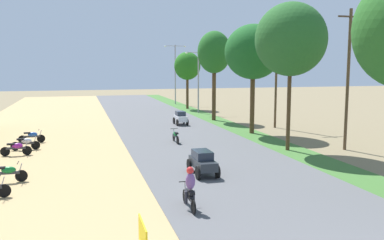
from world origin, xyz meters
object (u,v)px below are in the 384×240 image
(streetlamp_near, at_px, (198,77))
(streetlamp_mid, at_px, (175,70))
(median_tree_fifth, at_px, (187,66))
(car_hatchback_white, at_px, (180,117))
(median_tree_second, at_px, (291,40))
(utility_pole_far, at_px, (348,78))
(motorbike_foreground_rider, at_px, (189,189))
(car_sedan_charcoal, at_px, (203,161))
(median_tree_third, at_px, (253,52))
(parked_motorbike_fourth, at_px, (26,142))
(utility_pole_near, at_px, (276,70))
(motorbike_ahead_second, at_px, (176,136))
(median_tree_fourth, at_px, (214,53))
(parked_motorbike_second, at_px, (8,172))
(parked_motorbike_fifth, at_px, (32,136))
(street_signboard, at_px, (143,239))
(parked_motorbike_third, at_px, (16,148))

(streetlamp_near, xyz_separation_m, streetlamp_mid, (0.00, 11.87, 0.65))
(median_tree_fifth, bearing_deg, car_hatchback_white, -106.98)
(median_tree_second, distance_m, utility_pole_far, 4.52)
(median_tree_second, relative_size, streetlamp_mid, 1.12)
(streetlamp_near, bearing_deg, motorbike_foreground_rider, -106.56)
(streetlamp_near, bearing_deg, median_tree_second, -90.82)
(median_tree_second, distance_m, car_sedan_charcoal, 10.48)
(median_tree_third, distance_m, car_sedan_charcoal, 14.83)
(streetlamp_near, bearing_deg, parked_motorbike_fourth, -133.26)
(utility_pole_near, relative_size, car_sedan_charcoal, 4.30)
(motorbike_ahead_second, bearing_deg, streetlamp_mid, 77.18)
(median_tree_fourth, distance_m, motorbike_ahead_second, 14.25)
(utility_pole_near, xyz_separation_m, utility_pole_far, (-0.03, -10.17, -0.35))
(parked_motorbike_second, relative_size, parked_motorbike_fifth, 1.00)
(parked_motorbike_fourth, xyz_separation_m, median_tree_fifth, (16.58, 22.55, 4.85))
(parked_motorbike_fifth, bearing_deg, street_signboard, -77.14)
(utility_pole_near, bearing_deg, parked_motorbike_fifth, -172.58)
(median_tree_third, bearing_deg, parked_motorbike_second, -148.06)
(parked_motorbike_fifth, distance_m, streetlamp_near, 22.64)
(parked_motorbike_fifth, relative_size, motorbike_foreground_rider, 1.00)
(car_sedan_charcoal, xyz_separation_m, motorbike_foreground_rider, (-1.93, -4.73, 0.11))
(utility_pole_far, relative_size, car_hatchback_white, 4.50)
(motorbike_ahead_second, bearing_deg, median_tree_fifth, 73.49)
(street_signboard, relative_size, median_tree_fifth, 0.21)
(parked_motorbike_third, distance_m, parked_motorbike_fourth, 1.69)
(parked_motorbike_second, bearing_deg, utility_pole_far, 8.14)
(streetlamp_mid, bearing_deg, streetlamp_near, -90.00)
(parked_motorbike_third, bearing_deg, streetlamp_near, 48.74)
(median_tree_fourth, bearing_deg, motorbike_ahead_second, -120.15)
(parked_motorbike_fourth, distance_m, parked_motorbike_fifth, 2.57)
(parked_motorbike_second, xyz_separation_m, car_sedan_charcoal, (9.14, -1.01, 0.19))
(parked_motorbike_third, distance_m, car_hatchback_white, 16.31)
(streetlamp_near, relative_size, car_hatchback_white, 3.52)
(median_tree_third, relative_size, motorbike_ahead_second, 4.80)
(parked_motorbike_fourth, height_order, car_sedan_charcoal, car_sedan_charcoal)
(median_tree_fourth, bearing_deg, median_tree_second, -90.19)
(parked_motorbike_second, bearing_deg, parked_motorbike_third, 94.07)
(street_signboard, height_order, median_tree_fourth, median_tree_fourth)
(median_tree_second, bearing_deg, parked_motorbike_second, -167.86)
(parked_motorbike_second, distance_m, street_signboard, 11.45)
(streetlamp_mid, bearing_deg, motorbike_ahead_second, -102.82)
(streetlamp_mid, bearing_deg, street_signboard, -103.80)
(streetlamp_near, height_order, motorbike_ahead_second, streetlamp_near)
(motorbike_ahead_second, bearing_deg, car_hatchback_white, 74.25)
(parked_motorbike_fourth, height_order, parked_motorbike_fifth, same)
(streetlamp_near, height_order, utility_pole_near, utility_pole_near)
(utility_pole_near, bearing_deg, street_signboard, -123.05)
(street_signboard, distance_m, median_tree_fourth, 32.00)
(median_tree_fifth, xyz_separation_m, streetlamp_mid, (0.03, 6.96, -0.58))
(median_tree_second, bearing_deg, car_sedan_charcoal, -147.50)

